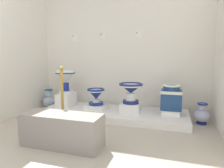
% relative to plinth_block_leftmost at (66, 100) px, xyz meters
% --- Properties ---
extents(ground_plane, '(5.42, 5.49, 0.02)m').
position_rel_plinth_block_leftmost_xyz_m(ground_plane, '(1.00, -1.50, -0.26)').
color(ground_plane, '#B2A899').
extents(wall_back, '(3.62, 0.06, 2.89)m').
position_rel_plinth_block_leftmost_xyz_m(wall_back, '(1.00, 0.48, 1.20)').
color(wall_back, white).
rests_on(wall_back, ground_plane).
extents(display_platform, '(2.65, 0.93, 0.12)m').
position_rel_plinth_block_leftmost_xyz_m(display_platform, '(1.00, -0.04, -0.19)').
color(display_platform, white).
rests_on(display_platform, ground_plane).
extents(plinth_block_leftmost, '(0.29, 0.38, 0.26)m').
position_rel_plinth_block_leftmost_xyz_m(plinth_block_leftmost, '(0.00, 0.00, 0.00)').
color(plinth_block_leftmost, white).
rests_on(plinth_block_leftmost, display_platform).
extents(antique_toilet_leftmost, '(0.40, 0.40, 0.45)m').
position_rel_plinth_block_leftmost_xyz_m(antique_toilet_leftmost, '(0.00, 0.00, 0.44)').
color(antique_toilet_leftmost, white).
rests_on(antique_toilet_leftmost, plinth_block_leftmost).
extents(plinth_block_rightmost, '(0.38, 0.33, 0.07)m').
position_rel_plinth_block_leftmost_xyz_m(plinth_block_rightmost, '(0.65, -0.00, -0.09)').
color(plinth_block_rightmost, white).
rests_on(plinth_block_rightmost, display_platform).
extents(antique_toilet_rightmost, '(0.33, 0.33, 0.31)m').
position_rel_plinth_block_leftmost_xyz_m(antique_toilet_rightmost, '(0.65, -0.00, 0.14)').
color(antique_toilet_rightmost, navy).
rests_on(antique_toilet_rightmost, plinth_block_rightmost).
extents(plinth_block_central_ornate, '(0.34, 0.31, 0.16)m').
position_rel_plinth_block_leftmost_xyz_m(plinth_block_central_ornate, '(1.34, -0.07, -0.05)').
color(plinth_block_central_ornate, white).
rests_on(plinth_block_central_ornate, display_platform).
extents(antique_toilet_central_ornate, '(0.42, 0.42, 0.36)m').
position_rel_plinth_block_leftmost_xyz_m(antique_toilet_central_ornate, '(1.34, -0.07, 0.28)').
color(antique_toilet_central_ornate, navy).
rests_on(antique_toilet_central_ornate, plinth_block_central_ornate).
extents(plinth_block_tall_cobalt, '(0.30, 0.38, 0.08)m').
position_rel_plinth_block_leftmost_xyz_m(plinth_block_tall_cobalt, '(2.02, 0.02, -0.09)').
color(plinth_block_tall_cobalt, white).
rests_on(plinth_block_tall_cobalt, display_platform).
extents(antique_toilet_tall_cobalt, '(0.35, 0.31, 0.43)m').
position_rel_plinth_block_leftmost_xyz_m(antique_toilet_tall_cobalt, '(2.02, 0.02, 0.18)').
color(antique_toilet_tall_cobalt, navy).
rests_on(antique_toilet_tall_cobalt, plinth_block_tall_cobalt).
extents(info_placard_first, '(0.10, 0.01, 0.15)m').
position_rel_plinth_block_leftmost_xyz_m(info_placard_first, '(-0.01, 0.44, 1.26)').
color(info_placard_first, white).
extents(info_placard_second, '(0.13, 0.01, 0.13)m').
position_rel_plinth_block_leftmost_xyz_m(info_placard_second, '(0.64, 0.44, 1.28)').
color(info_placard_second, white).
extents(info_placard_third, '(0.12, 0.01, 0.13)m').
position_rel_plinth_block_leftmost_xyz_m(info_placard_third, '(1.37, 0.44, 1.28)').
color(info_placard_third, white).
extents(decorative_vase_companion, '(0.26, 0.26, 0.41)m').
position_rel_plinth_block_leftmost_xyz_m(decorative_vase_companion, '(-0.50, 0.14, -0.07)').
color(decorative_vase_companion, '#1E5089').
rests_on(decorative_vase_companion, ground_plane).
extents(decorative_vase_corner, '(0.25, 0.25, 0.35)m').
position_rel_plinth_block_leftmost_xyz_m(decorative_vase_corner, '(2.51, -0.01, -0.09)').
color(decorative_vase_corner, navy).
rests_on(decorative_vase_corner, ground_plane).
extents(stanchion_post_near_left, '(0.25, 0.25, 0.95)m').
position_rel_plinth_block_leftmost_xyz_m(stanchion_post_near_left, '(0.50, -0.94, 0.04)').
color(stanchion_post_near_left, gold).
rests_on(stanchion_post_near_left, ground_plane).
extents(museum_bench, '(0.99, 0.36, 0.40)m').
position_rel_plinth_block_leftmost_xyz_m(museum_bench, '(0.77, -1.40, -0.05)').
color(museum_bench, gray).
rests_on(museum_bench, ground_plane).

